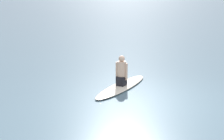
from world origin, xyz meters
name	(u,v)px	position (x,y,z in m)	size (l,w,h in m)	color
ground_plane	(145,98)	(0.00, 0.00, 0.00)	(400.00, 400.00, 0.00)	slate
surfboard	(121,86)	(-0.82, 0.95, 0.04)	(3.06, 0.65, 0.09)	silver
person_paddler	(122,72)	(-0.82, 0.95, 0.52)	(0.42, 0.38, 0.95)	black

